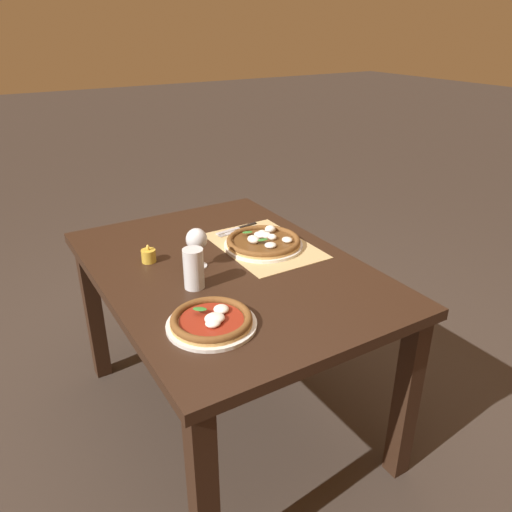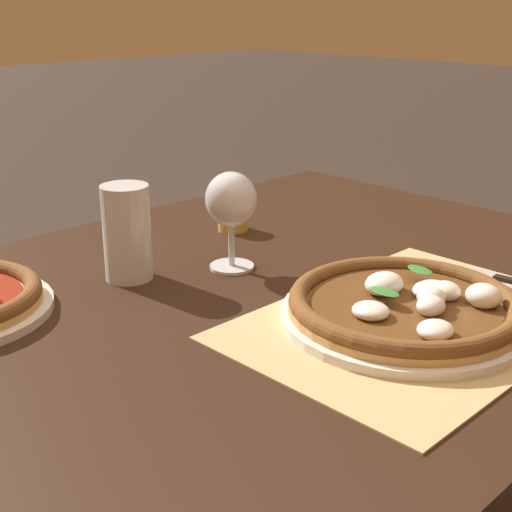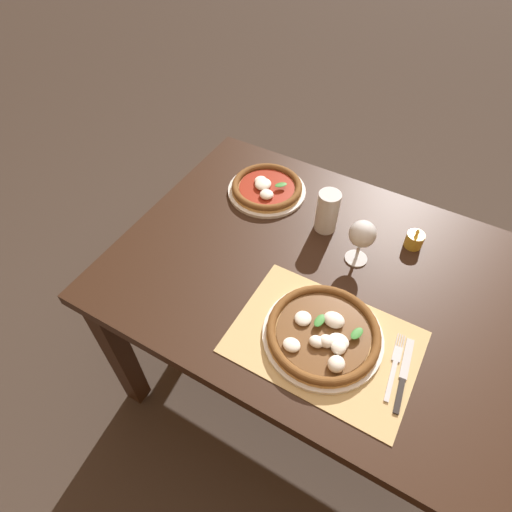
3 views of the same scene
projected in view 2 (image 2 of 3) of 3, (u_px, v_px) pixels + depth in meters
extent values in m
cube|color=black|center=(253.00, 307.00, 1.03)|extent=(1.30, 0.93, 0.04)
cube|color=black|center=(307.00, 328.00, 1.82)|extent=(0.07, 0.07, 0.70)
cube|color=tan|center=(414.00, 322.00, 0.94)|extent=(0.48, 0.34, 0.00)
cylinder|color=silver|center=(403.00, 316.00, 0.93)|extent=(0.32, 0.32, 0.01)
cylinder|color=tan|center=(404.00, 309.00, 0.93)|extent=(0.30, 0.30, 0.01)
torus|color=brown|center=(404.00, 302.00, 0.93)|extent=(0.30, 0.30, 0.02)
cylinder|color=brown|center=(404.00, 304.00, 0.93)|extent=(0.25, 0.25, 0.00)
ellipsoid|color=white|center=(445.00, 291.00, 0.94)|extent=(0.04, 0.04, 0.03)
ellipsoid|color=white|center=(484.00, 296.00, 0.92)|extent=(0.04, 0.05, 0.03)
ellipsoid|color=white|center=(435.00, 330.00, 0.83)|extent=(0.05, 0.04, 0.02)
ellipsoid|color=white|center=(384.00, 284.00, 0.96)|extent=(0.06, 0.05, 0.03)
ellipsoid|color=white|center=(371.00, 311.00, 0.89)|extent=(0.05, 0.05, 0.02)
ellipsoid|color=white|center=(431.00, 297.00, 0.92)|extent=(0.04, 0.04, 0.03)
ellipsoid|color=white|center=(431.00, 306.00, 0.89)|extent=(0.04, 0.03, 0.02)
ellipsoid|color=white|center=(432.00, 290.00, 0.95)|extent=(0.06, 0.05, 0.02)
ellipsoid|color=#337A2D|center=(420.00, 270.00, 0.99)|extent=(0.03, 0.05, 0.00)
ellipsoid|color=#337A2D|center=(385.00, 292.00, 0.92)|extent=(0.03, 0.05, 0.00)
cylinder|color=silver|center=(232.00, 266.00, 1.13)|extent=(0.07, 0.07, 0.00)
cylinder|color=silver|center=(232.00, 246.00, 1.11)|extent=(0.01, 0.01, 0.06)
ellipsoid|color=silver|center=(231.00, 199.00, 1.09)|extent=(0.08, 0.08, 0.08)
ellipsoid|color=#AD5B14|center=(231.00, 206.00, 1.09)|extent=(0.07, 0.07, 0.05)
cylinder|color=silver|center=(127.00, 233.00, 1.06)|extent=(0.07, 0.07, 0.15)
cylinder|color=black|center=(128.00, 242.00, 1.07)|extent=(0.07, 0.07, 0.12)
cylinder|color=silver|center=(125.00, 199.00, 1.04)|extent=(0.07, 0.07, 0.02)
cube|color=#B7B7BC|center=(499.00, 285.00, 1.05)|extent=(0.03, 0.12, 0.00)
cube|color=#B7B7BC|center=(448.00, 273.00, 1.09)|extent=(0.03, 0.05, 0.00)
cylinder|color=#B7B7BC|center=(425.00, 265.00, 1.12)|extent=(0.01, 0.04, 0.00)
cylinder|color=#B7B7BC|center=(423.00, 266.00, 1.12)|extent=(0.01, 0.04, 0.00)
cylinder|color=#B7B7BC|center=(422.00, 267.00, 1.12)|extent=(0.01, 0.04, 0.00)
cylinder|color=#B7B7BC|center=(420.00, 268.00, 1.11)|extent=(0.01, 0.04, 0.00)
cube|color=#B7B7BC|center=(457.00, 268.00, 1.11)|extent=(0.03, 0.12, 0.00)
cylinder|color=gold|center=(233.00, 217.00, 1.30)|extent=(0.06, 0.06, 0.05)
cylinder|color=silver|center=(233.00, 221.00, 1.31)|extent=(0.04, 0.04, 0.03)
ellipsoid|color=#F9C64C|center=(233.00, 198.00, 1.29)|extent=(0.01, 0.01, 0.02)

